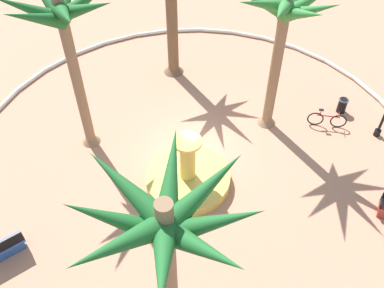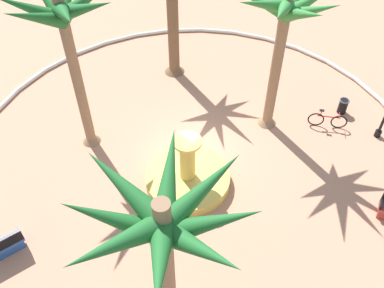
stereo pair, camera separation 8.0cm
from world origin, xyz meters
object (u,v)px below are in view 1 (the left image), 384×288
at_px(palm_tree_mid_plaza, 283,19).
at_px(bench_west, 1,250).
at_px(palm_tree_far_side, 64,27).
at_px(fountain, 188,177).
at_px(bicycle_red_frame, 327,120).
at_px(palm_tree_near_fountain, 166,237).
at_px(trash_bin, 342,105).

relative_size(palm_tree_mid_plaza, bench_west, 4.04).
bearing_deg(palm_tree_far_side, bench_west, 115.90).
height_order(fountain, bicycle_red_frame, fountain).
bearing_deg(fountain, palm_tree_mid_plaza, -87.92).
bearing_deg(palm_tree_near_fountain, fountain, -45.95).
distance_m(bench_west, bicycle_red_frame, 14.05).
xyz_separation_m(palm_tree_near_fountain, trash_bin, (2.56, -12.42, -5.43)).
height_order(palm_tree_far_side, trash_bin, palm_tree_far_side).
distance_m(fountain, trash_bin, 8.23).
relative_size(fountain, palm_tree_far_side, 0.46).
height_order(fountain, bench_west, fountain).
distance_m(trash_bin, bicycle_red_frame, 1.34).
height_order(bench_west, bicycle_red_frame, bench_west).
distance_m(palm_tree_mid_plaza, trash_bin, 6.07).
xyz_separation_m(palm_tree_far_side, trash_bin, (-6.14, -9.63, -5.22)).
height_order(bench_west, trash_bin, bench_west).
bearing_deg(bench_west, palm_tree_mid_plaza, -98.43).
relative_size(palm_tree_near_fountain, trash_bin, 9.85).
xyz_separation_m(palm_tree_mid_plaza, trash_bin, (-1.84, -3.14, -4.85)).
distance_m(palm_tree_near_fountain, bicycle_red_frame, 12.59).
relative_size(palm_tree_near_fountain, bench_west, 4.37).
bearing_deg(bench_west, palm_tree_far_side, -64.10).
xyz_separation_m(fountain, bicycle_red_frame, (-1.76, -6.73, 0.05)).
bearing_deg(palm_tree_near_fountain, bench_west, 21.94).
bearing_deg(palm_tree_near_fountain, palm_tree_far_side, -17.80).
relative_size(fountain, trash_bin, 4.56).
xyz_separation_m(palm_tree_far_side, bicycle_red_frame, (-6.23, -8.30, -5.23)).
xyz_separation_m(fountain, trash_bin, (-1.66, -8.07, 0.05)).
relative_size(fountain, palm_tree_mid_plaza, 0.50).
xyz_separation_m(fountain, palm_tree_near_fountain, (-4.22, 4.36, 5.49)).
bearing_deg(fountain, palm_tree_near_fountain, 134.05).
height_order(palm_tree_far_side, bench_west, palm_tree_far_side).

